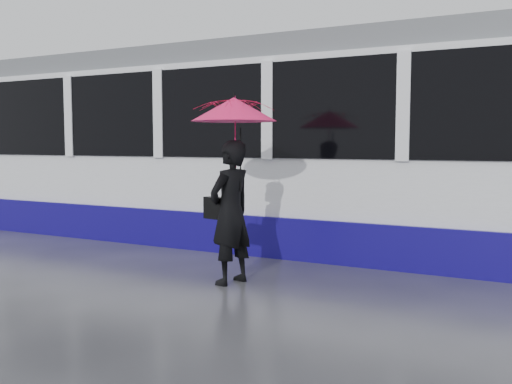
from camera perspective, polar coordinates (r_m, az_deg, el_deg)
The scene contains 5 objects.
ground at distance 7.12m, azimuth 3.79°, elevation -9.08°, with size 90.00×90.00×0.00m, color #28282D.
rails at distance 9.41m, azimuth 10.00°, elevation -5.64°, with size 34.00×1.51×0.02m.
woman at distance 6.95m, azimuth -2.55°, elevation -2.06°, with size 0.64×0.42×1.75m, color black.
umbrella at distance 6.87m, azimuth -2.22°, elevation 6.60°, with size 1.23×1.23×1.18m.
handbag at distance 7.07m, azimuth -4.01°, elevation -1.60°, with size 0.34×0.20×0.45m.
Camera 1 is at (2.79, -6.32, 1.72)m, focal length 40.00 mm.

